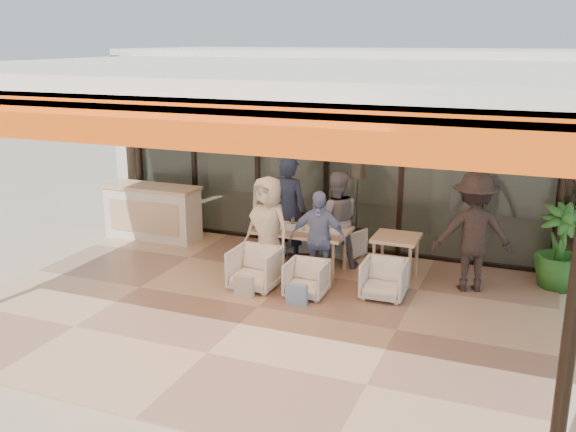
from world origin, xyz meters
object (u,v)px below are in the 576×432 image
Objects in this scene: side_chair at (384,278)px; chair_far_left at (299,236)px; chair_far_right at (344,241)px; diner_periwinkle at (318,239)px; dining_table at (303,232)px; diner_navy at (289,210)px; side_table at (396,243)px; chair_near_right at (307,277)px; chair_near_left at (255,267)px; host_counter at (153,212)px; diner_grey at (336,220)px; standing_woman at (473,233)px; potted_palm at (560,248)px; diner_cream at (268,228)px.

chair_far_left is at bearing 139.72° from side_chair.
chair_far_left is 0.84m from chair_far_right.
diner_periwinkle is at bearing 100.75° from chair_far_left.
dining_table is 0.63m from diner_periwinkle.
diner_navy is 1.97m from side_table.
chair_far_right is at bearing 159.79° from chair_far_left.
dining_table reaches higher than chair_near_right.
chair_near_left is at bearing 99.34° from diner_navy.
chair_far_right is at bearing 4.34° from host_counter.
chair_far_right is 1.88m from side_chair.
diner_periwinkle is (0.00, -0.90, -0.06)m from diner_grey.
chair_near_left is 0.39× the size of diner_navy.
side_chair is 0.35× the size of standing_woman.
chair_near_right is (0.84, 0.00, -0.06)m from chair_near_left.
chair_near_right is at bearing -163.23° from side_chair.
chair_far_right is at bearing 83.49° from diner_periwinkle.
diner_grey is (0.84, 0.00, -0.10)m from diner_navy.
diner_grey is 0.89× the size of standing_woman.
side_table is 0.40× the size of standing_woman.
chair_near_left is at bearing -157.94° from potted_palm.
chair_far_left is 2.08m from chair_near_right.
chair_far_left is at bearing 90.58° from chair_near_left.
chair_near_right is at bearing -23.44° from host_counter.
dining_table is 2.33× the size of side_chair.
potted_palm is at bearing 11.45° from dining_table.
host_counter is at bearing 156.82° from diner_periwinkle.
diner_grey is at bearing 59.62° from chair_near_left.
chair_far_left is (2.89, 0.28, -0.23)m from host_counter.
side_table is at bearing 44.33° from chair_near_right.
diner_periwinkle is (0.84, 0.00, -0.08)m from diner_cream.
chair_near_right is 0.93× the size of side_chair.
chair_near_left is at bearing -74.67° from diner_cream.
diner_navy is 0.99× the size of standing_woman.
diner_periwinkle reaches higher than dining_table.
diner_grey is at bearing 46.21° from dining_table.
host_counter is 1.01× the size of diner_navy.
chair_far_right is 1.15m from diner_navy.
host_counter is 3.37m from dining_table.
chair_near_left is 4.65m from potted_palm.
chair_far_left is 0.33× the size of diner_navy.
diner_navy is 1.39× the size of potted_palm.
chair_far_right is 0.46× the size of potted_palm.
chair_far_left is (-0.41, 0.94, -0.39)m from dining_table.
chair_near_left is at bearing -113.43° from dining_table.
potted_palm is (7.19, 0.13, 0.13)m from host_counter.
side_table is at bearing -179.24° from diner_navy.
diner_grey is 1.08× the size of diner_periwinkle.
chair_near_left is 0.47× the size of diner_periwinkle.
diner_navy reaches higher than side_chair.
dining_table is at bearing 126.53° from diner_periwinkle.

